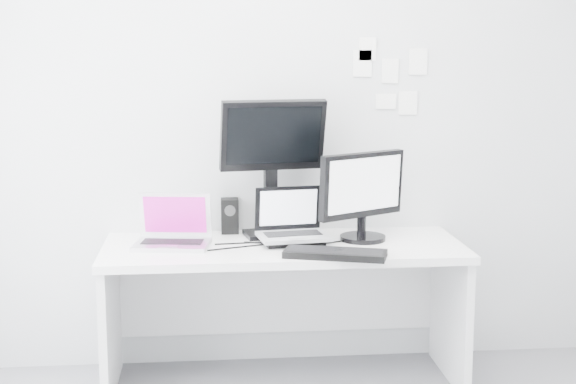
# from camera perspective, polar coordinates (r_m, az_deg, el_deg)

# --- Properties ---
(back_wall) EXTENTS (3.60, 0.00, 3.60)m
(back_wall) POSITION_cam_1_polar(r_m,az_deg,el_deg) (4.49, -0.71, 5.20)
(back_wall) COLOR #B4B6B8
(back_wall) RESTS_ON ground
(desk) EXTENTS (1.80, 0.70, 0.73)m
(desk) POSITION_cam_1_polar(r_m,az_deg,el_deg) (4.34, -0.29, -8.25)
(desk) COLOR white
(desk) RESTS_ON ground
(macbook) EXTENTS (0.40, 0.32, 0.27)m
(macbook) POSITION_cam_1_polar(r_m,az_deg,el_deg) (4.20, -7.87, -1.89)
(macbook) COLOR silver
(macbook) RESTS_ON desk
(speaker) EXTENTS (0.12, 0.12, 0.18)m
(speaker) POSITION_cam_1_polar(r_m,az_deg,el_deg) (4.50, -3.94, -1.61)
(speaker) COLOR black
(speaker) RESTS_ON desk
(dell_laptop) EXTENTS (0.38, 0.31, 0.29)m
(dell_laptop) POSITION_cam_1_polar(r_m,az_deg,el_deg) (4.23, 0.37, -1.61)
(dell_laptop) COLOR #A0A2A6
(dell_laptop) RESTS_ON desk
(rear_monitor) EXTENTS (0.56, 0.28, 0.73)m
(rear_monitor) POSITION_cam_1_polar(r_m,az_deg,el_deg) (4.37, -1.09, 1.73)
(rear_monitor) COLOR black
(rear_monitor) RESTS_ON desk
(samsung_monitor) EXTENTS (0.56, 0.46, 0.47)m
(samsung_monitor) POSITION_cam_1_polar(r_m,az_deg,el_deg) (4.31, 5.10, -0.21)
(samsung_monitor) COLOR black
(samsung_monitor) RESTS_ON desk
(keyboard) EXTENTS (0.51, 0.30, 0.03)m
(keyboard) POSITION_cam_1_polar(r_m,az_deg,el_deg) (3.99, 3.20, -4.18)
(keyboard) COLOR black
(keyboard) RESTS_ON desk
(mouse) EXTENTS (0.12, 0.08, 0.03)m
(mouse) POSITION_cam_1_polar(r_m,az_deg,el_deg) (4.01, 3.51, -4.12)
(mouse) COLOR black
(mouse) RESTS_ON desk
(wall_note_0) EXTENTS (0.10, 0.00, 0.14)m
(wall_note_0) POSITION_cam_1_polar(r_m,az_deg,el_deg) (4.53, 5.03, 8.63)
(wall_note_0) COLOR white
(wall_note_0) RESTS_ON back_wall
(wall_note_1) EXTENTS (0.09, 0.00, 0.13)m
(wall_note_1) POSITION_cam_1_polar(r_m,az_deg,el_deg) (4.56, 6.89, 8.10)
(wall_note_1) COLOR white
(wall_note_1) RESTS_ON back_wall
(wall_note_2) EXTENTS (0.10, 0.00, 0.14)m
(wall_note_2) POSITION_cam_1_polar(r_m,az_deg,el_deg) (4.59, 8.76, 8.69)
(wall_note_2) COLOR white
(wall_note_2) RESTS_ON back_wall
(wall_note_3) EXTENTS (0.11, 0.00, 0.08)m
(wall_note_3) POSITION_cam_1_polar(r_m,az_deg,el_deg) (4.56, 6.61, 6.10)
(wall_note_3) COLOR white
(wall_note_3) RESTS_ON back_wall
(wall_note_4) EXTENTS (0.09, 0.00, 0.12)m
(wall_note_4) POSITION_cam_1_polar(r_m,az_deg,el_deg) (4.53, 5.38, 9.57)
(wall_note_4) COLOR white
(wall_note_4) RESTS_ON back_wall
(wall_note_5) EXTENTS (0.10, 0.00, 0.13)m
(wall_note_5) POSITION_cam_1_polar(r_m,az_deg,el_deg) (4.59, 8.08, 5.97)
(wall_note_5) COLOR white
(wall_note_5) RESTS_ON back_wall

